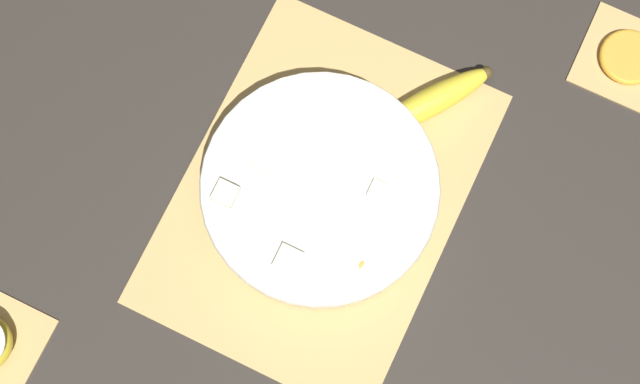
{
  "coord_description": "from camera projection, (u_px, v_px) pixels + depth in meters",
  "views": [
    {
      "loc": [
        -0.22,
        -0.11,
        1.13
      ],
      "look_at": [
        0.0,
        0.0,
        0.03
      ],
      "focal_mm": 50.0,
      "sensor_mm": 36.0,
      "label": 1
    }
  ],
  "objects": [
    {
      "name": "fruit_salad_bowl",
      "position": [
        320.0,
        190.0,
        1.11
      ],
      "size": [
        0.3,
        0.3,
        0.07
      ],
      "color": "silver",
      "rests_on": "bamboo_mat_center"
    },
    {
      "name": "coaster_mat_near_right",
      "position": [
        627.0,
        59.0,
        1.19
      ],
      "size": [
        0.13,
        0.13,
        0.01
      ],
      "color": "tan",
      "rests_on": "ground_plane"
    },
    {
      "name": "whole_banana",
      "position": [
        431.0,
        102.0,
        1.16
      ],
      "size": [
        0.17,
        0.14,
        0.04
      ],
      "color": "yellow",
      "rests_on": "bamboo_mat_center"
    },
    {
      "name": "orange_slice_whole",
      "position": [
        629.0,
        57.0,
        1.19
      ],
      "size": [
        0.08,
        0.08,
        0.01
      ],
      "color": "#F9A338",
      "rests_on": "coaster_mat_near_right"
    },
    {
      "name": "bamboo_mat_center",
      "position": [
        320.0,
        197.0,
        1.15
      ],
      "size": [
        0.47,
        0.34,
        0.01
      ],
      "color": "tan",
      "rests_on": "ground_plane"
    },
    {
      "name": "ground_plane",
      "position": [
        320.0,
        197.0,
        1.16
      ],
      "size": [
        6.0,
        6.0,
        0.0
      ],
      "primitive_type": "plane",
      "color": "#2D2823"
    }
  ]
}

